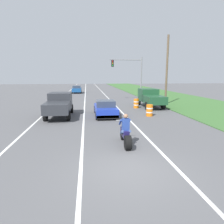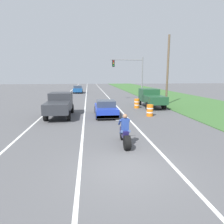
{
  "view_description": "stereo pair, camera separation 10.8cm",
  "coord_description": "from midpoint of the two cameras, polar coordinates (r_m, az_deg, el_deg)",
  "views": [
    {
      "loc": [
        -1.52,
        -6.86,
        3.46
      ],
      "look_at": [
        0.18,
        6.62,
        1.0
      ],
      "focal_mm": 32.28,
      "sensor_mm": 36.0,
      "label": 1
    },
    {
      "loc": [
        -1.41,
        -6.88,
        3.46
      ],
      "look_at": [
        0.18,
        6.62,
        1.0
      ],
      "focal_mm": 32.28,
      "sensor_mm": 36.0,
      "label": 2
    }
  ],
  "objects": [
    {
      "name": "traffic_light_mast_near",
      "position": [
        28.56,
        5.92,
        11.28
      ],
      "size": [
        4.55,
        0.34,
        6.0
      ],
      "color": "gray",
      "rests_on": "ground"
    },
    {
      "name": "pickup_truck_right_shoulder_dark_green",
      "position": [
        22.72,
        11.18,
        4.13
      ],
      "size": [
        2.02,
        4.8,
        1.98
      ],
      "color": "#1E4C2D",
      "rests_on": "ground"
    },
    {
      "name": "sports_car_blue",
      "position": [
        17.52,
        -1.62,
        0.96
      ],
      "size": [
        1.84,
        4.3,
        1.37
      ],
      "color": "#1E38B2",
      "rests_on": "ground"
    },
    {
      "name": "distant_car_far_ahead",
      "position": [
        41.31,
        -9.55,
        6.4
      ],
      "size": [
        1.8,
        4.0,
        1.5
      ],
      "color": "#194C8C",
      "rests_on": "ground"
    },
    {
      "name": "construction_barrel_mid",
      "position": [
        21.88,
        7.18,
        2.42
      ],
      "size": [
        0.58,
        0.58,
        1.0
      ],
      "color": "orange",
      "rests_on": "ground"
    },
    {
      "name": "grass_verge_right",
      "position": [
        30.21,
        19.66,
        3.15
      ],
      "size": [
        10.0,
        120.0,
        0.06
      ],
      "primitive_type": "cube",
      "color": "#3D6B33",
      "rests_on": "ground"
    },
    {
      "name": "ground_plane",
      "position": [
        7.83,
        4.95,
        -16.01
      ],
      "size": [
        160.0,
        160.0,
        0.0
      ],
      "primitive_type": "plane",
      "color": "#565659"
    },
    {
      "name": "lane_stripe_left_solid",
      "position": [
        27.38,
        -14.94,
        2.66
      ],
      "size": [
        0.14,
        120.0,
        0.01
      ],
      "primitive_type": "cube",
      "color": "white",
      "rests_on": "ground"
    },
    {
      "name": "lane_stripe_centre_dashed",
      "position": [
        27.09,
        -7.38,
        2.85
      ],
      "size": [
        0.14,
        120.0,
        0.01
      ],
      "primitive_type": "cube",
      "color": "white",
      "rests_on": "ground"
    },
    {
      "name": "utility_pole_roadside",
      "position": [
        24.99,
        15.6,
        11.21
      ],
      "size": [
        0.24,
        0.24,
        8.07
      ],
      "primitive_type": "cylinder",
      "color": "brown",
      "rests_on": "ground"
    },
    {
      "name": "motorcycle_with_rider",
      "position": [
        10.1,
        3.99,
        -6.26
      ],
      "size": [
        0.7,
        2.21,
        1.62
      ],
      "color": "black",
      "rests_on": "ground"
    },
    {
      "name": "construction_barrel_nearest",
      "position": [
        17.68,
        10.84,
        0.45
      ],
      "size": [
        0.58,
        0.58,
        1.0
      ],
      "color": "orange",
      "rests_on": "ground"
    },
    {
      "name": "lane_stripe_right_solid",
      "position": [
        27.29,
        0.21,
        2.99
      ],
      "size": [
        0.14,
        120.0,
        0.01
      ],
      "primitive_type": "cube",
      "color": "white",
      "rests_on": "ground"
    },
    {
      "name": "pickup_truck_left_lane_dark_grey",
      "position": [
        17.65,
        -14.42,
        2.28
      ],
      "size": [
        2.02,
        4.8,
        1.98
      ],
      "color": "#2D3035",
      "rests_on": "ground"
    }
  ]
}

